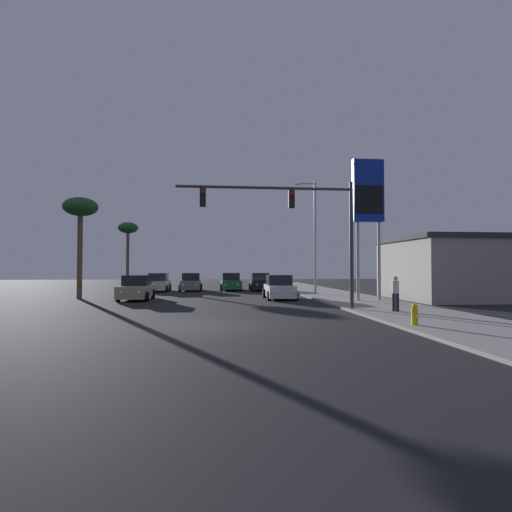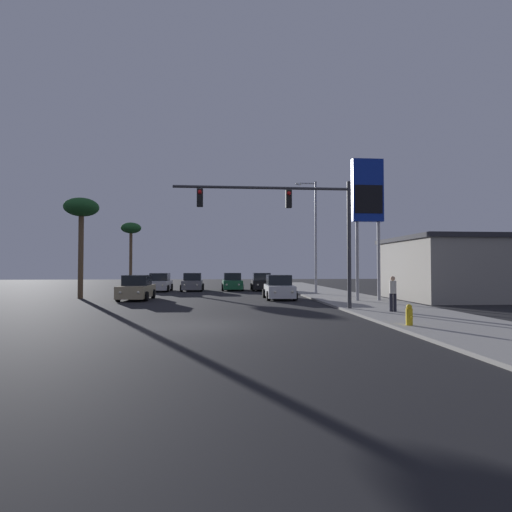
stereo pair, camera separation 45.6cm
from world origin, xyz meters
TOP-DOWN VIEW (x-y plane):
  - ground_plane at (0.00, 0.00)m, footprint 120.00×120.00m
  - sidewalk_right at (9.50, 10.00)m, footprint 5.00×60.00m
  - building_gas_station at (18.00, 10.96)m, footprint 10.30×8.30m
  - car_white at (4.83, 12.29)m, footprint 2.04×4.33m
  - car_green at (1.83, 23.34)m, footprint 2.04×4.33m
  - car_silver at (-4.88, 22.24)m, footprint 2.04×4.32m
  - car_tan at (-4.94, 12.51)m, footprint 2.04×4.33m
  - car_grey at (-1.93, 22.86)m, footprint 2.04×4.33m
  - car_black at (4.65, 22.87)m, footprint 2.04×4.33m
  - traffic_light_mast at (4.67, 4.56)m, footprint 9.02×0.36m
  - street_lamp at (8.23, 16.11)m, footprint 1.74×0.24m
  - gas_station_sign at (10.10, 9.25)m, footprint 2.00×0.42m
  - fire_hydrant at (7.61, -1.43)m, footprint 0.24×0.34m
  - pedestrian_on_sidewalk at (8.95, 2.98)m, footprint 0.34×0.32m
  - palm_tree_near at (-9.17, 14.00)m, footprint 2.40×2.40m
  - palm_tree_far at (-10.19, 34.00)m, footprint 2.40×2.40m

SIDE VIEW (x-z plane):
  - ground_plane at x=0.00m, z-range 0.00..0.00m
  - sidewalk_right at x=9.50m, z-range 0.00..0.12m
  - fire_hydrant at x=7.61m, z-range 0.11..0.87m
  - car_white at x=4.83m, z-range -0.08..1.60m
  - car_green at x=1.83m, z-range -0.08..1.60m
  - car_silver at x=-4.88m, z-range -0.08..1.60m
  - car_tan at x=-4.94m, z-range -0.08..1.60m
  - car_grey at x=-1.93m, z-range -0.08..1.60m
  - car_black at x=4.65m, z-range -0.08..1.60m
  - pedestrian_on_sidewalk at x=8.95m, z-range 0.20..1.87m
  - building_gas_station at x=18.00m, z-range 0.01..4.31m
  - traffic_light_mast at x=4.67m, z-range 1.56..8.06m
  - street_lamp at x=8.23m, z-range 0.62..9.62m
  - palm_tree_near at x=-9.17m, z-range 2.60..9.78m
  - gas_station_sign at x=10.10m, z-range 2.12..11.12m
  - palm_tree_far at x=-10.19m, z-range 2.80..10.46m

